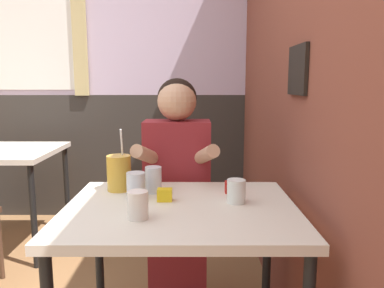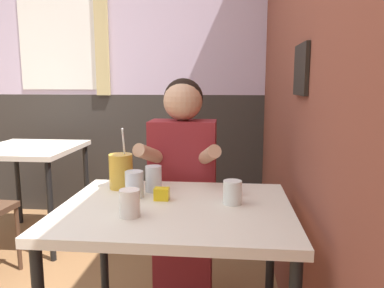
{
  "view_description": "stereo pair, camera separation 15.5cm",
  "coord_description": "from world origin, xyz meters",
  "views": [
    {
      "loc": [
        0.99,
        -1.04,
        1.21
      ],
      "look_at": [
        1.0,
        0.49,
        0.95
      ],
      "focal_mm": 35.0,
      "sensor_mm": 36.0,
      "label": 1
    },
    {
      "loc": [
        1.15,
        -1.04,
        1.21
      ],
      "look_at": [
        1.0,
        0.49,
        0.95
      ],
      "focal_mm": 35.0,
      "sensor_mm": 36.0,
      "label": 2
    }
  ],
  "objects": [
    {
      "name": "brick_wall_right",
      "position": [
        1.49,
        1.13,
        1.35
      ],
      "size": [
        0.08,
        4.26,
        2.7
      ],
      "color": "brown",
      "rests_on": "ground_plane"
    },
    {
      "name": "back_wall",
      "position": [
        -0.01,
        2.28,
        1.36
      ],
      "size": [
        5.91,
        0.09,
        2.7
      ],
      "color": "silver",
      "rests_on": "ground_plane"
    },
    {
      "name": "main_table",
      "position": [
        0.95,
        0.35,
        0.66
      ],
      "size": [
        0.9,
        0.71,
        0.73
      ],
      "color": "beige",
      "rests_on": "ground_plane"
    },
    {
      "name": "background_table",
      "position": [
        -0.34,
        1.59,
        0.64
      ],
      "size": [
        0.69,
        0.73,
        0.73
      ],
      "color": "beige",
      "rests_on": "ground_plane"
    },
    {
      "name": "person_seated",
      "position": [
        0.91,
        0.86,
        0.64
      ],
      "size": [
        0.42,
        0.4,
        1.23
      ],
      "color": "maroon",
      "rests_on": "ground_plane"
    },
    {
      "name": "cocktail_pitcher",
      "position": [
        0.67,
        0.57,
        0.81
      ],
      "size": [
        0.11,
        0.11,
        0.28
      ],
      "color": "gold",
      "rests_on": "main_table"
    },
    {
      "name": "glass_near_pitcher",
      "position": [
        0.82,
        0.54,
        0.79
      ],
      "size": [
        0.07,
        0.07,
        0.11
      ],
      "color": "silver",
      "rests_on": "main_table"
    },
    {
      "name": "glass_center",
      "position": [
        1.17,
        0.39,
        0.78
      ],
      "size": [
        0.07,
        0.07,
        0.09
      ],
      "color": "silver",
      "rests_on": "main_table"
    },
    {
      "name": "glass_far_side",
      "position": [
        0.8,
        0.21,
        0.78
      ],
      "size": [
        0.07,
        0.07,
        0.1
      ],
      "color": "silver",
      "rests_on": "main_table"
    },
    {
      "name": "glass_by_brick",
      "position": [
        0.76,
        0.44,
        0.79
      ],
      "size": [
        0.08,
        0.08,
        0.11
      ],
      "color": "silver",
      "rests_on": "main_table"
    },
    {
      "name": "condiment_ketchup",
      "position": [
        1.16,
        0.53,
        0.76
      ],
      "size": [
        0.06,
        0.04,
        0.05
      ],
      "color": "#B7140F",
      "rests_on": "main_table"
    },
    {
      "name": "condiment_mustard",
      "position": [
        0.88,
        0.41,
        0.76
      ],
      "size": [
        0.06,
        0.04,
        0.05
      ],
      "color": "yellow",
      "rests_on": "main_table"
    }
  ]
}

